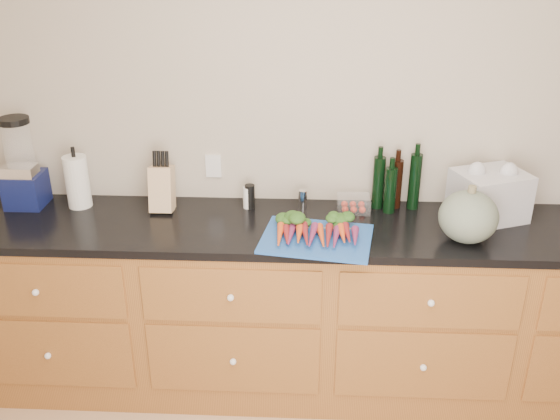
# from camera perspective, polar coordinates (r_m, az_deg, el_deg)

# --- Properties ---
(wall_back) EXTENTS (4.10, 0.05, 2.60)m
(wall_back) POSITION_cam_1_polar(r_m,az_deg,el_deg) (3.17, 4.68, 7.08)
(wall_back) COLOR #B9AC99
(wall_back) RESTS_ON ground
(cabinets) EXTENTS (3.60, 0.64, 0.90)m
(cabinets) POSITION_cam_1_polar(r_m,az_deg,el_deg) (3.25, 4.31, -9.16)
(cabinets) COLOR brown
(cabinets) RESTS_ON ground
(countertop) EXTENTS (3.64, 0.62, 0.04)m
(countertop) POSITION_cam_1_polar(r_m,az_deg,el_deg) (3.02, 4.59, -1.71)
(countertop) COLOR black
(countertop) RESTS_ON cabinets
(cutting_board) EXTENTS (0.55, 0.45, 0.01)m
(cutting_board) POSITION_cam_1_polar(r_m,az_deg,el_deg) (2.86, 3.35, -2.64)
(cutting_board) COLOR #2054AC
(cutting_board) RESTS_ON countertop
(carrots) EXTENTS (0.37, 0.27, 0.05)m
(carrots) POSITION_cam_1_polar(r_m,az_deg,el_deg) (2.88, 3.36, -1.80)
(carrots) COLOR #EB521B
(carrots) RESTS_ON cutting_board
(squash) EXTENTS (0.27, 0.27, 0.24)m
(squash) POSITION_cam_1_polar(r_m,az_deg,el_deg) (2.93, 16.84, -0.60)
(squash) COLOR #546252
(squash) RESTS_ON countertop
(blender_appliance) EXTENTS (0.18, 0.18, 0.46)m
(blender_appliance) POSITION_cam_1_polar(r_m,az_deg,el_deg) (3.39, -22.52, 3.56)
(blender_appliance) COLOR #0F1648
(blender_appliance) RESTS_ON countertop
(paper_towel) EXTENTS (0.12, 0.12, 0.27)m
(paper_towel) POSITION_cam_1_polar(r_m,az_deg,el_deg) (3.31, -18.04, 2.48)
(paper_towel) COLOR white
(paper_towel) RESTS_ON countertop
(knife_block) EXTENTS (0.11, 0.11, 0.23)m
(knife_block) POSITION_cam_1_polar(r_m,az_deg,el_deg) (3.17, -10.73, 1.93)
(knife_block) COLOR tan
(knife_block) RESTS_ON countertop
(grinder_salt) EXTENTS (0.05, 0.05, 0.11)m
(grinder_salt) POSITION_cam_1_polar(r_m,az_deg,el_deg) (3.16, -2.96, 1.14)
(grinder_salt) COLOR silver
(grinder_salt) RESTS_ON countertop
(grinder_pepper) EXTENTS (0.05, 0.05, 0.12)m
(grinder_pepper) POSITION_cam_1_polar(r_m,az_deg,el_deg) (3.16, -2.77, 1.25)
(grinder_pepper) COLOR black
(grinder_pepper) RESTS_ON countertop
(canister_chrome) EXTENTS (0.04, 0.04, 0.10)m
(canister_chrome) POSITION_cam_1_polar(r_m,az_deg,el_deg) (3.15, 2.09, 0.96)
(canister_chrome) COLOR silver
(canister_chrome) RESTS_ON countertop
(tomato_box) EXTENTS (0.16, 0.13, 0.08)m
(tomato_box) POSITION_cam_1_polar(r_m,az_deg,el_deg) (3.15, 6.73, 0.57)
(tomato_box) COLOR white
(tomato_box) RESTS_ON countertop
(bottles) EXTENTS (0.24, 0.12, 0.29)m
(bottles) POSITION_cam_1_polar(r_m,az_deg,el_deg) (3.17, 10.50, 2.33)
(bottles) COLOR black
(bottles) RESTS_ON countertop
(grocery_bag) EXTENTS (0.39, 0.36, 0.24)m
(grocery_bag) POSITION_cam_1_polar(r_m,az_deg,el_deg) (3.19, 18.57, 1.27)
(grocery_bag) COLOR silver
(grocery_bag) RESTS_ON countertop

